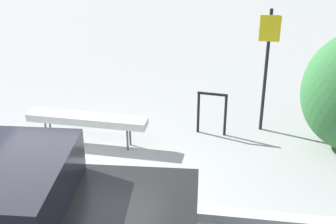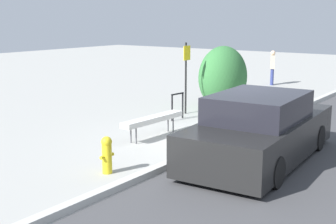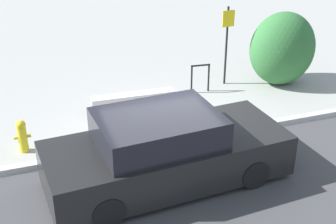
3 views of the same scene
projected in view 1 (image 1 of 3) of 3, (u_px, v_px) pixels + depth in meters
ground_plane at (69, 205)px, 6.77m from camera, size 60.00×60.00×0.00m
curb at (68, 201)px, 6.75m from camera, size 60.00×0.20×0.13m
bench at (87, 120)px, 8.18m from camera, size 2.16×0.41×0.56m
bike_rack at (212, 109)px, 8.52m from camera, size 0.55×0.10×0.83m
sign_post at (267, 60)px, 8.29m from camera, size 0.36×0.08×2.30m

